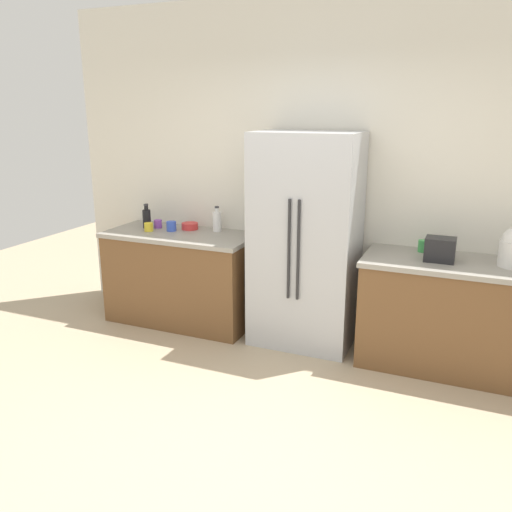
# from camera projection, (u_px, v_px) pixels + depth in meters

# --- Properties ---
(ground_plane) EXTENTS (10.30, 10.30, 0.00)m
(ground_plane) POSITION_uv_depth(u_px,v_px,m) (228.00, 444.00, 3.32)
(ground_plane) COLOR tan
(kitchen_back_panel) EXTENTS (5.15, 0.10, 2.98)m
(kitchen_back_panel) POSITION_uv_depth(u_px,v_px,m) (325.00, 172.00, 4.71)
(kitchen_back_panel) COLOR silver
(kitchen_back_panel) RESTS_ON ground_plane
(counter_left) EXTENTS (1.44, 0.68, 0.89)m
(counter_left) POSITION_uv_depth(u_px,v_px,m) (182.00, 277.00, 5.14)
(counter_left) COLOR brown
(counter_left) RESTS_ON ground_plane
(counter_right) EXTENTS (1.61, 0.68, 0.89)m
(counter_right) POSITION_uv_depth(u_px,v_px,m) (464.00, 317.00, 4.17)
(counter_right) COLOR brown
(counter_right) RESTS_ON ground_plane
(refrigerator) EXTENTS (0.88, 0.63, 1.86)m
(refrigerator) POSITION_uv_depth(u_px,v_px,m) (305.00, 241.00, 4.55)
(refrigerator) COLOR #B2B5BA
(refrigerator) RESTS_ON ground_plane
(toaster) EXTENTS (0.23, 0.18, 0.19)m
(toaster) POSITION_uv_depth(u_px,v_px,m) (440.00, 249.00, 4.08)
(toaster) COLOR black
(toaster) RESTS_ON counter_right
(bottle_a) EXTENTS (0.08, 0.08, 0.24)m
(bottle_a) POSITION_uv_depth(u_px,v_px,m) (217.00, 221.00, 5.06)
(bottle_a) COLOR white
(bottle_a) RESTS_ON counter_left
(bottle_b) EXTENTS (0.08, 0.08, 0.24)m
(bottle_b) POSITION_uv_depth(u_px,v_px,m) (147.00, 218.00, 5.19)
(bottle_b) COLOR black
(bottle_b) RESTS_ON counter_left
(cup_a) EXTENTS (0.09, 0.09, 0.09)m
(cup_a) POSITION_uv_depth(u_px,v_px,m) (171.00, 226.00, 5.08)
(cup_a) COLOR blue
(cup_a) RESTS_ON counter_left
(cup_b) EXTENTS (0.07, 0.07, 0.10)m
(cup_b) POSITION_uv_depth(u_px,v_px,m) (422.00, 246.00, 4.35)
(cup_b) COLOR green
(cup_b) RESTS_ON counter_right
(cup_c) EXTENTS (0.08, 0.08, 0.08)m
(cup_c) POSITION_uv_depth(u_px,v_px,m) (158.00, 224.00, 5.21)
(cup_c) COLOR purple
(cup_c) RESTS_ON counter_left
(cup_d) EXTENTS (0.08, 0.08, 0.08)m
(cup_d) POSITION_uv_depth(u_px,v_px,m) (149.00, 227.00, 5.07)
(cup_d) COLOR yellow
(cup_d) RESTS_ON counter_left
(bowl_a) EXTENTS (0.16, 0.16, 0.06)m
(bowl_a) POSITION_uv_depth(u_px,v_px,m) (190.00, 226.00, 5.15)
(bowl_a) COLOR red
(bowl_a) RESTS_ON counter_left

